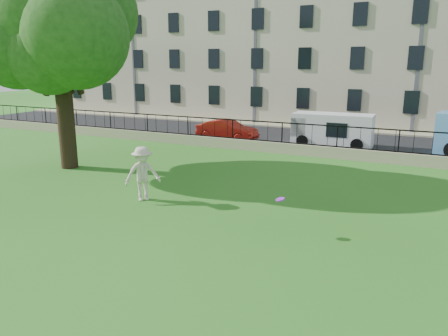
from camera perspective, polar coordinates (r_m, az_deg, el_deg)
The scene contains 11 objects.
ground at distance 13.99m, azimuth -8.75°, elevation -7.07°, with size 120.00×120.00×0.00m, color #2A6818.
retaining_wall at distance 24.35m, azimuth 7.53°, elevation 2.61°, with size 50.00×0.40×0.60m, color gray.
iron_railing at distance 24.20m, azimuth 7.59°, elevation 4.59°, with size 50.00×0.05×1.13m.
street at distance 28.82m, azimuth 10.54°, elevation 3.61°, with size 60.00×9.00×0.01m, color black.
sidewalk at distance 33.79m, azimuth 12.98°, elevation 5.04°, with size 60.00×1.40×0.12m, color gray.
building_row at distance 39.03m, azimuth 15.56°, elevation 16.11°, with size 56.40×10.40×13.80m.
tree at distance 21.87m, azimuth -21.01°, elevation 17.16°, with size 8.03×6.23×9.92m.
man at distance 16.01m, azimuth -10.58°, elevation -0.75°, with size 1.29×0.74×1.99m, color beige.
frisbee at distance 12.77m, azimuth 7.36°, elevation -4.07°, with size 0.27×0.27×0.03m, color purple.
red_sedan at distance 28.16m, azimuth 0.42°, elevation 4.96°, with size 1.39×3.98×1.31m, color maroon.
white_van at distance 26.95m, azimuth 13.97°, elevation 4.84°, with size 4.64×1.81×1.95m, color silver.
Camera 1 is at (7.61, -10.67, 4.91)m, focal length 35.00 mm.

